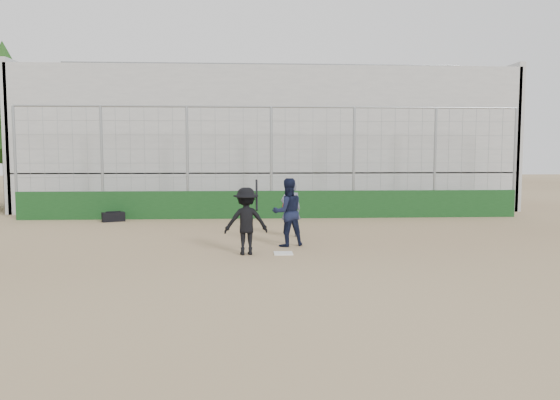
{
  "coord_description": "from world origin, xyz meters",
  "views": [
    {
      "loc": [
        -0.79,
        -12.65,
        2.38
      ],
      "look_at": [
        0.0,
        1.4,
        1.15
      ],
      "focal_mm": 35.0,
      "sensor_mm": 36.0,
      "label": 1
    }
  ],
  "objects": [
    {
      "name": "backstop",
      "position": [
        0.0,
        7.0,
        0.96
      ],
      "size": [
        18.1,
        0.25,
        4.04
      ],
      "color": "#113714",
      "rests_on": "ground"
    },
    {
      "name": "home_plate",
      "position": [
        0.0,
        0.0,
        0.01
      ],
      "size": [
        0.44,
        0.44,
        0.02
      ],
      "primitive_type": "cube",
      "color": "white",
      "rests_on": "ground"
    },
    {
      "name": "equipment_bag",
      "position": [
        -5.49,
        6.32,
        0.16
      ],
      "size": [
        0.82,
        0.6,
        0.36
      ],
      "color": "black",
      "rests_on": "ground"
    },
    {
      "name": "catcher_crouched",
      "position": [
        0.18,
        1.02,
        0.58
      ],
      "size": [
        1.03,
        0.92,
        1.17
      ],
      "color": "black",
      "rests_on": "ground"
    },
    {
      "name": "batter_at_plate",
      "position": [
        -0.87,
        -0.03,
        0.79
      ],
      "size": [
        1.07,
        0.78,
        1.74
      ],
      "color": "black",
      "rests_on": "ground"
    },
    {
      "name": "ground",
      "position": [
        0.0,
        0.0,
        0.0
      ],
      "size": [
        90.0,
        90.0,
        0.0
      ],
      "primitive_type": "plane",
      "color": "brown",
      "rests_on": "ground"
    },
    {
      "name": "tree_left",
      "position": [
        -11.0,
        11.0,
        4.39
      ],
      "size": [
        4.48,
        4.48,
        7.0
      ],
      "color": "#3D2516",
      "rests_on": "ground"
    },
    {
      "name": "bleachers",
      "position": [
        0.0,
        11.95,
        2.92
      ],
      "size": [
        20.25,
        6.7,
        6.98
      ],
      "color": "#A1A1A1",
      "rests_on": "ground"
    },
    {
      "name": "umpire",
      "position": [
        0.37,
        2.6,
        0.71
      ],
      "size": [
        0.62,
        0.45,
        1.41
      ],
      "primitive_type": "imported",
      "rotation": [
        0.0,
        0.0,
        3.28
      ],
      "color": "#535A6A",
      "rests_on": "ground"
    }
  ]
}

